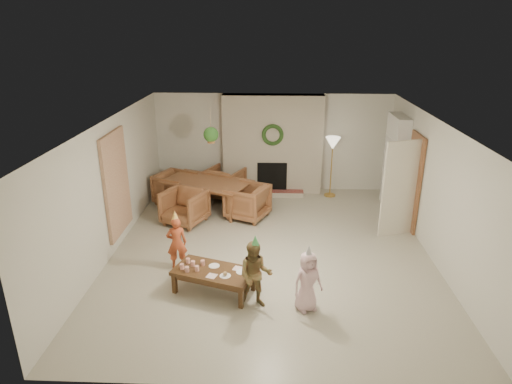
# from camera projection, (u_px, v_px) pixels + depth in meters

# --- Properties ---
(floor) EXTENTS (7.00, 7.00, 0.00)m
(floor) POSITION_uv_depth(u_px,v_px,m) (271.00, 250.00, 8.65)
(floor) COLOR #B7B29E
(floor) RESTS_ON ground
(ceiling) EXTENTS (7.00, 7.00, 0.00)m
(ceiling) POSITION_uv_depth(u_px,v_px,m) (272.00, 123.00, 7.77)
(ceiling) COLOR white
(ceiling) RESTS_ON wall_back
(wall_back) EXTENTS (7.00, 0.00, 7.00)m
(wall_back) POSITION_uv_depth(u_px,v_px,m) (273.00, 142.00, 11.48)
(wall_back) COLOR silver
(wall_back) RESTS_ON floor
(wall_front) EXTENTS (7.00, 0.00, 7.00)m
(wall_front) POSITION_uv_depth(u_px,v_px,m) (269.00, 300.00, 4.94)
(wall_front) COLOR silver
(wall_front) RESTS_ON floor
(wall_left) EXTENTS (0.00, 7.00, 7.00)m
(wall_left) POSITION_uv_depth(u_px,v_px,m) (111.00, 187.00, 8.32)
(wall_left) COLOR silver
(wall_left) RESTS_ON floor
(wall_right) EXTENTS (0.00, 7.00, 7.00)m
(wall_right) POSITION_uv_depth(u_px,v_px,m) (436.00, 192.00, 8.09)
(wall_right) COLOR silver
(wall_right) RESTS_ON floor
(fireplace_mass) EXTENTS (2.50, 0.40, 2.50)m
(fireplace_mass) POSITION_uv_depth(u_px,v_px,m) (273.00, 144.00, 11.29)
(fireplace_mass) COLOR #4E1416
(fireplace_mass) RESTS_ON floor
(fireplace_hearth) EXTENTS (1.60, 0.30, 0.12)m
(fireplace_hearth) POSITION_uv_depth(u_px,v_px,m) (272.00, 193.00, 11.38)
(fireplace_hearth) COLOR maroon
(fireplace_hearth) RESTS_ON floor
(fireplace_firebox) EXTENTS (0.75, 0.12, 0.75)m
(fireplace_firebox) POSITION_uv_depth(u_px,v_px,m) (272.00, 177.00, 11.41)
(fireplace_firebox) COLOR black
(fireplace_firebox) RESTS_ON floor
(fireplace_wreath) EXTENTS (0.54, 0.10, 0.54)m
(fireplace_wreath) POSITION_uv_depth(u_px,v_px,m) (273.00, 135.00, 10.97)
(fireplace_wreath) COLOR #204419
(fireplace_wreath) RESTS_ON fireplace_mass
(floor_lamp_base) EXTENTS (0.28, 0.28, 0.03)m
(floor_lamp_base) POSITION_uv_depth(u_px,v_px,m) (330.00, 195.00, 11.39)
(floor_lamp_base) COLOR gold
(floor_lamp_base) RESTS_ON floor
(floor_lamp_post) EXTENTS (0.03, 0.03, 1.37)m
(floor_lamp_post) POSITION_uv_depth(u_px,v_px,m) (331.00, 169.00, 11.14)
(floor_lamp_post) COLOR gold
(floor_lamp_post) RESTS_ON floor
(floor_lamp_shade) EXTENTS (0.37, 0.37, 0.31)m
(floor_lamp_shade) POSITION_uv_depth(u_px,v_px,m) (333.00, 143.00, 10.91)
(floor_lamp_shade) COLOR beige
(floor_lamp_shade) RESTS_ON floor_lamp_post
(bookshelf_carcass) EXTENTS (0.30, 1.00, 2.20)m
(bookshelf_carcass) POSITION_uv_depth(u_px,v_px,m) (395.00, 163.00, 10.30)
(bookshelf_carcass) COLOR white
(bookshelf_carcass) RESTS_ON floor
(bookshelf_shelf_a) EXTENTS (0.30, 0.92, 0.03)m
(bookshelf_shelf_a) POSITION_uv_depth(u_px,v_px,m) (391.00, 189.00, 10.53)
(bookshelf_shelf_a) COLOR white
(bookshelf_shelf_a) RESTS_ON bookshelf_carcass
(bookshelf_shelf_b) EXTENTS (0.30, 0.92, 0.03)m
(bookshelf_shelf_b) POSITION_uv_depth(u_px,v_px,m) (393.00, 173.00, 10.39)
(bookshelf_shelf_b) COLOR white
(bookshelf_shelf_b) RESTS_ON bookshelf_carcass
(bookshelf_shelf_c) EXTENTS (0.30, 0.92, 0.03)m
(bookshelf_shelf_c) POSITION_uv_depth(u_px,v_px,m) (395.00, 157.00, 10.25)
(bookshelf_shelf_c) COLOR white
(bookshelf_shelf_c) RESTS_ON bookshelf_carcass
(bookshelf_shelf_d) EXTENTS (0.30, 0.92, 0.03)m
(bookshelf_shelf_d) POSITION_uv_depth(u_px,v_px,m) (397.00, 140.00, 10.11)
(bookshelf_shelf_d) COLOR white
(bookshelf_shelf_d) RESTS_ON bookshelf_carcass
(books_row_lower) EXTENTS (0.20, 0.40, 0.24)m
(books_row_lower) POSITION_uv_depth(u_px,v_px,m) (392.00, 186.00, 10.34)
(books_row_lower) COLOR maroon
(books_row_lower) RESTS_ON bookshelf_shelf_a
(books_row_mid) EXTENTS (0.20, 0.44, 0.24)m
(books_row_mid) POSITION_uv_depth(u_px,v_px,m) (392.00, 167.00, 10.39)
(books_row_mid) COLOR #275691
(books_row_mid) RESTS_ON bookshelf_shelf_b
(books_row_upper) EXTENTS (0.20, 0.36, 0.22)m
(books_row_upper) POSITION_uv_depth(u_px,v_px,m) (396.00, 152.00, 10.11)
(books_row_upper) COLOR gold
(books_row_upper) RESTS_ON bookshelf_shelf_c
(door_frame) EXTENTS (0.05, 0.86, 2.04)m
(door_frame) POSITION_uv_depth(u_px,v_px,m) (414.00, 182.00, 9.30)
(door_frame) COLOR brown
(door_frame) RESTS_ON floor
(door_leaf) EXTENTS (0.77, 0.32, 2.00)m
(door_leaf) POSITION_uv_depth(u_px,v_px,m) (400.00, 189.00, 8.96)
(door_leaf) COLOR beige
(door_leaf) RESTS_ON floor
(curtain_panel) EXTENTS (0.06, 1.20, 2.00)m
(curtain_panel) POSITION_uv_depth(u_px,v_px,m) (117.00, 184.00, 8.51)
(curtain_panel) COLOR beige
(curtain_panel) RESTS_ON wall_left
(dining_table) EXTENTS (2.27, 1.82, 0.70)m
(dining_table) POSITION_uv_depth(u_px,v_px,m) (206.00, 195.00, 10.44)
(dining_table) COLOR brown
(dining_table) RESTS_ON floor
(dining_chair_near) EXTENTS (1.10, 1.11, 0.77)m
(dining_chair_near) POSITION_uv_depth(u_px,v_px,m) (184.00, 207.00, 9.69)
(dining_chair_near) COLOR brown
(dining_chair_near) RESTS_ON floor
(dining_chair_far) EXTENTS (1.10, 1.11, 0.77)m
(dining_chair_far) POSITION_uv_depth(u_px,v_px,m) (225.00, 183.00, 11.15)
(dining_chair_far) COLOR brown
(dining_chair_far) RESTS_ON floor
(dining_chair_left) EXTENTS (1.11, 1.10, 0.77)m
(dining_chair_left) POSITION_uv_depth(u_px,v_px,m) (176.00, 188.00, 10.79)
(dining_chair_left) COLOR brown
(dining_chair_left) RESTS_ON floor
(dining_chair_right) EXTENTS (1.11, 1.10, 0.77)m
(dining_chair_right) POSITION_uv_depth(u_px,v_px,m) (247.00, 202.00, 9.97)
(dining_chair_right) COLOR brown
(dining_chair_right) RESTS_ON floor
(hanging_plant_cord) EXTENTS (0.01, 0.01, 0.70)m
(hanging_plant_cord) POSITION_uv_depth(u_px,v_px,m) (211.00, 124.00, 9.34)
(hanging_plant_cord) COLOR tan
(hanging_plant_cord) RESTS_ON ceiling
(hanging_plant_pot) EXTENTS (0.16, 0.16, 0.12)m
(hanging_plant_pot) POSITION_uv_depth(u_px,v_px,m) (211.00, 140.00, 9.46)
(hanging_plant_pot) COLOR #986231
(hanging_plant_pot) RESTS_ON hanging_plant_cord
(hanging_plant_foliage) EXTENTS (0.32, 0.32, 0.32)m
(hanging_plant_foliage) POSITION_uv_depth(u_px,v_px,m) (211.00, 135.00, 9.42)
(hanging_plant_foliage) COLOR #22521B
(hanging_plant_foliage) RESTS_ON hanging_plant_pot
(coffee_table_top) EXTENTS (1.42, 1.02, 0.06)m
(coffee_table_top) POSITION_uv_depth(u_px,v_px,m) (214.00, 272.00, 7.19)
(coffee_table_top) COLOR #4A2F18
(coffee_table_top) RESTS_ON floor
(coffee_table_apron) EXTENTS (1.30, 0.89, 0.08)m
(coffee_table_apron) POSITION_uv_depth(u_px,v_px,m) (214.00, 275.00, 7.21)
(coffee_table_apron) COLOR #4A2F18
(coffee_table_apron) RESTS_ON floor
(coffee_leg_fl) EXTENTS (0.09, 0.09, 0.34)m
(coffee_leg_fl) POSITION_uv_depth(u_px,v_px,m) (175.00, 284.00, 7.23)
(coffee_leg_fl) COLOR #4A2F18
(coffee_leg_fl) RESTS_ON floor
(coffee_leg_fr) EXTENTS (0.09, 0.09, 0.34)m
(coffee_leg_fr) POSITION_uv_depth(u_px,v_px,m) (241.00, 298.00, 6.84)
(coffee_leg_fr) COLOR #4A2F18
(coffee_leg_fr) RESTS_ON floor
(coffee_leg_bl) EXTENTS (0.09, 0.09, 0.34)m
(coffee_leg_bl) POSITION_uv_depth(u_px,v_px,m) (190.00, 268.00, 7.68)
(coffee_leg_bl) COLOR #4A2F18
(coffee_leg_bl) RESTS_ON floor
(coffee_leg_br) EXTENTS (0.09, 0.09, 0.34)m
(coffee_leg_br) POSITION_uv_depth(u_px,v_px,m) (253.00, 281.00, 7.30)
(coffee_leg_br) COLOR #4A2F18
(coffee_leg_br) RESTS_ON floor
(cup_a) EXTENTS (0.09, 0.09, 0.09)m
(cup_a) POSITION_uv_depth(u_px,v_px,m) (182.00, 266.00, 7.20)
(cup_a) COLOR white
(cup_a) RESTS_ON coffee_table_top
(cup_b) EXTENTS (0.09, 0.09, 0.09)m
(cup_b) POSITION_uv_depth(u_px,v_px,m) (188.00, 261.00, 7.37)
(cup_b) COLOR white
(cup_b) RESTS_ON coffee_table_top
(cup_c) EXTENTS (0.09, 0.09, 0.09)m
(cup_c) POSITION_uv_depth(u_px,v_px,m) (187.00, 269.00, 7.12)
(cup_c) COLOR white
(cup_c) RESTS_ON coffee_table_top
(cup_d) EXTENTS (0.09, 0.09, 0.09)m
(cup_d) POSITION_uv_depth(u_px,v_px,m) (193.00, 263.00, 7.29)
(cup_d) COLOR white
(cup_d) RESTS_ON coffee_table_top
(cup_e) EXTENTS (0.09, 0.09, 0.09)m
(cup_e) POSITION_uv_depth(u_px,v_px,m) (197.00, 268.00, 7.14)
(cup_e) COLOR white
(cup_e) RESTS_ON coffee_table_top
(cup_f) EXTENTS (0.09, 0.09, 0.09)m
(cup_f) POSITION_uv_depth(u_px,v_px,m) (203.00, 263.00, 7.31)
(cup_f) COLOR white
(cup_f) RESTS_ON coffee_table_top
(plate_a) EXTENTS (0.23, 0.23, 0.01)m
(plate_a) POSITION_uv_depth(u_px,v_px,m) (214.00, 266.00, 7.30)
(plate_a) COLOR white
(plate_a) RESTS_ON coffee_table_top
(plate_b) EXTENTS (0.23, 0.23, 0.01)m
(plate_b) POSITION_uv_depth(u_px,v_px,m) (225.00, 276.00, 7.01)
(plate_b) COLOR white
(plate_b) RESTS_ON coffee_table_top
(plate_c) EXTENTS (0.23, 0.23, 0.01)m
(plate_c) POSITION_uv_depth(u_px,v_px,m) (242.00, 272.00, 7.12)
(plate_c) COLOR white
(plate_c) RESTS_ON coffee_table_top
(food_scoop) EXTENTS (0.09, 0.09, 0.07)m
(food_scoop) POSITION_uv_depth(u_px,v_px,m) (225.00, 274.00, 7.00)
(food_scoop) COLOR tan
(food_scoop) RESTS_ON plate_b
(napkin_left) EXTENTS (0.19, 0.19, 0.01)m
(napkin_left) POSITION_uv_depth(u_px,v_px,m) (212.00, 276.00, 7.01)
(napkin_left) COLOR beige
(napkin_left) RESTS_ON coffee_table_top
(napkin_right) EXTENTS (0.19, 0.19, 0.01)m
(napkin_right) POSITION_uv_depth(u_px,v_px,m) (238.00, 269.00, 7.22)
(napkin_right) COLOR beige
(napkin_right) RESTS_ON coffee_table_top
(child_red) EXTENTS (0.40, 0.32, 0.98)m
(child_red) POSITION_uv_depth(u_px,v_px,m) (177.00, 243.00, 7.86)
(child_red) COLOR #B84927
(child_red) RESTS_ON floor
(party_hat_red) EXTENTS (0.15, 0.15, 0.19)m
(party_hat_red) POSITION_uv_depth(u_px,v_px,m) (175.00, 216.00, 7.67)
(party_hat_red) COLOR #FAFB53
(party_hat_red) RESTS_ON child_red
(child_plaid) EXTENTS (0.53, 0.42, 1.09)m
(child_plaid) POSITION_uv_depth(u_px,v_px,m) (255.00, 275.00, 6.76)
(child_plaid) COLOR #9B462A
(child_plaid) RESTS_ON floor
(party_hat_plaid) EXTENTS (0.16, 0.16, 0.18)m
(party_hat_plaid) POSITION_uv_depth(u_px,v_px,m) (255.00, 240.00, 6.55)
(party_hat_plaid) COLOR #4BB05A
(party_hat_plaid) RESTS_ON child_plaid
(child_pink) EXTENTS (0.56, 0.48, 0.97)m
(child_pink) POSITION_uv_depth(u_px,v_px,m) (308.00, 281.00, 6.70)
(child_pink) COLOR beige
(child_pink) RESTS_ON floor
(party_hat_pink) EXTENTS (0.16, 0.16, 0.17)m
(party_hat_pink) POSITION_uv_depth(u_px,v_px,m) (309.00, 251.00, 6.52)
(party_hat_pink) COLOR silver
(party_hat_pink) RESTS_ON child_pink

